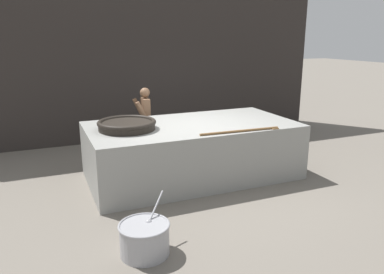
{
  "coord_description": "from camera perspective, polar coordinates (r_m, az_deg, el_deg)",
  "views": [
    {
      "loc": [
        -2.61,
        -6.2,
        2.58
      ],
      "look_at": [
        0.0,
        0.0,
        0.76
      ],
      "focal_mm": 35.0,
      "sensor_mm": 36.0,
      "label": 1
    }
  ],
  "objects": [
    {
      "name": "stirring_paddle",
      "position": [
        6.38,
        7.85,
        0.96
      ],
      "size": [
        1.46,
        0.13,
        0.04
      ],
      "rotation": [
        0.0,
        0.0,
        -0.04
      ],
      "color": "brown",
      "rests_on": "hearth_platform"
    },
    {
      "name": "prep_bowl_vegetables",
      "position": [
        4.73,
        -7.24,
        -14.95
      ],
      "size": [
        0.69,
        0.68,
        0.64
      ],
      "color": "#9E9EA3",
      "rests_on": "ground_plane"
    },
    {
      "name": "ground_plane",
      "position": [
        7.21,
        0.0,
        -5.88
      ],
      "size": [
        60.0,
        60.0,
        0.0
      ],
      "primitive_type": "plane",
      "color": "slate"
    },
    {
      "name": "back_wall",
      "position": [
        9.71,
        -7.39,
        12.89
      ],
      "size": [
        9.78,
        0.24,
        4.45
      ],
      "primitive_type": "cube",
      "color": "#2D2826",
      "rests_on": "ground_plane"
    },
    {
      "name": "cook",
      "position": [
        8.17,
        -7.12,
        2.59
      ],
      "size": [
        0.38,
        0.58,
        1.53
      ],
      "rotation": [
        0.0,
        0.0,
        3.03
      ],
      "color": "brown",
      "rests_on": "ground_plane"
    },
    {
      "name": "hearth_platform",
      "position": [
        7.04,
        0.0,
        -2.0
      ],
      "size": [
        3.81,
        1.98,
        1.02
      ],
      "color": "gray",
      "rests_on": "ground_plane"
    },
    {
      "name": "giant_wok_near",
      "position": [
        6.56,
        -9.89,
        1.88
      ],
      "size": [
        1.01,
        1.01,
        0.16
      ],
      "color": "black",
      "rests_on": "hearth_platform"
    }
  ]
}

